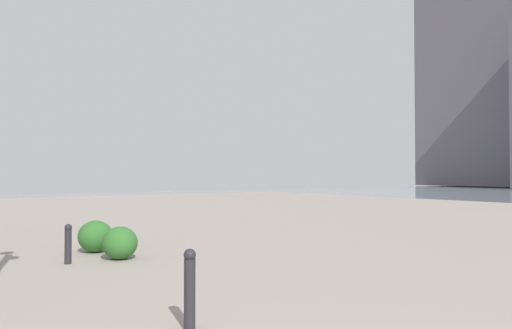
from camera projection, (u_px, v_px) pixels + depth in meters
name	position (u px, v px, depth m)	size (l,w,h in m)	color
building_highrise	(487.00, 75.00, 72.59)	(17.35, 11.75, 35.77)	#5B5660
bollard_near	(190.00, 287.00, 4.95)	(0.13, 0.13, 0.84)	#232328
bollard_mid	(68.00, 243.00, 8.60)	(0.13, 0.13, 0.72)	#232328
shrub_low	(120.00, 243.00, 9.07)	(0.73, 0.66, 0.62)	#2D6628
shrub_round	(95.00, 236.00, 9.91)	(0.77, 0.70, 0.66)	#2D6628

